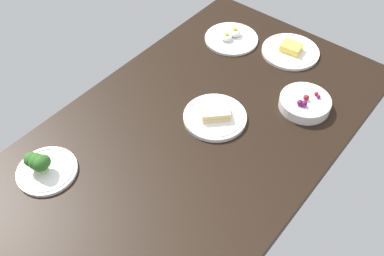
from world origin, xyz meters
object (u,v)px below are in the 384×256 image
(bowl_berries, at_px, (305,103))
(plate_eggs, at_px, (231,38))
(plate_broccoli, at_px, (43,167))
(plate_cheese, at_px, (290,51))
(plate_sandwich, at_px, (215,116))

(bowl_berries, bearing_deg, plate_eggs, -109.90)
(plate_eggs, relative_size, bowl_berries, 1.21)
(plate_broccoli, distance_m, plate_cheese, 1.02)
(plate_cheese, bearing_deg, bowl_berries, 39.68)
(plate_eggs, bearing_deg, bowl_berries, 70.10)
(plate_broccoli, height_order, bowl_berries, plate_broccoli)
(plate_cheese, bearing_deg, plate_sandwich, -1.89)
(plate_cheese, relative_size, bowl_berries, 1.26)
(plate_sandwich, height_order, bowl_berries, bowl_berries)
(plate_sandwich, bearing_deg, plate_cheese, 178.11)
(plate_sandwich, distance_m, plate_broccoli, 0.57)
(plate_eggs, bearing_deg, plate_broccoli, -3.42)
(plate_eggs, distance_m, bowl_berries, 0.45)
(plate_broccoli, relative_size, plate_cheese, 0.82)
(plate_broccoli, xyz_separation_m, plate_eggs, (-0.90, 0.05, -0.02))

